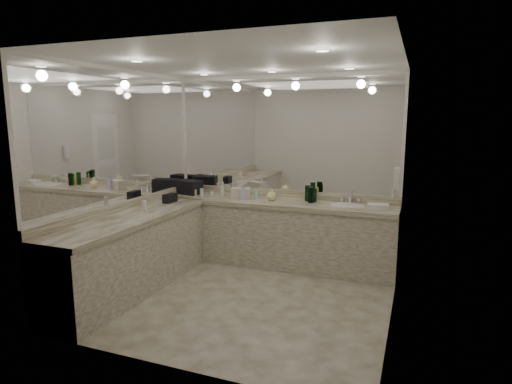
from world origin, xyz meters
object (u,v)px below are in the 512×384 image
at_px(cream_cosmetic_case, 241,193).
at_px(soap_bottle_a, 222,189).
at_px(sink, 347,206).
at_px(hand_towel, 378,206).
at_px(wall_phone, 397,179).
at_px(soap_bottle_b, 243,192).
at_px(soap_bottle_c, 272,194).
at_px(black_toiletry_bag, 189,187).

height_order(cream_cosmetic_case, soap_bottle_a, soap_bottle_a).
relative_size(sink, hand_towel, 1.74).
bearing_deg(cream_cosmetic_case, sink, -15.58).
height_order(wall_phone, cream_cosmetic_case, wall_phone).
bearing_deg(soap_bottle_b, cream_cosmetic_case, 138.49).
height_order(wall_phone, hand_towel, wall_phone).
relative_size(soap_bottle_a, soap_bottle_c, 1.10).
bearing_deg(sink, soap_bottle_b, -176.80).
bearing_deg(hand_towel, soap_bottle_b, -176.05).
bearing_deg(cream_cosmetic_case, soap_bottle_b, -57.86).
xyz_separation_m(cream_cosmetic_case, soap_bottle_a, (-0.33, 0.07, 0.02)).
relative_size(hand_towel, soap_bottle_b, 1.16).
bearing_deg(hand_towel, wall_phone, -67.50).
relative_size(cream_cosmetic_case, soap_bottle_b, 1.18).
distance_m(soap_bottle_b, soap_bottle_c, 0.40).
distance_m(sink, soap_bottle_b, 1.42).
relative_size(sink, soap_bottle_a, 2.28).
distance_m(wall_phone, cream_cosmetic_case, 2.17).
distance_m(sink, cream_cosmetic_case, 1.48).
bearing_deg(soap_bottle_b, soap_bottle_a, 161.39).
xyz_separation_m(sink, hand_towel, (0.38, 0.04, 0.03)).
bearing_deg(sink, soap_bottle_a, 178.32).
bearing_deg(sink, cream_cosmetic_case, -179.23).
height_order(wall_phone, soap_bottle_c, wall_phone).
bearing_deg(cream_cosmetic_case, soap_bottle_c, -16.15).
xyz_separation_m(black_toiletry_bag, soap_bottle_a, (0.53, 0.02, -0.01)).
bearing_deg(soap_bottle_c, hand_towel, 2.57).
bearing_deg(cream_cosmetic_case, hand_towel, -14.36).
xyz_separation_m(wall_phone, cream_cosmetic_case, (-2.09, 0.48, -0.38)).
bearing_deg(soap_bottle_b, sink, 3.20).
bearing_deg(soap_bottle_a, soap_bottle_c, -5.21).
bearing_deg(sink, soap_bottle_c, -178.98).
height_order(sink, soap_bottle_c, soap_bottle_c).
distance_m(wall_phone, soap_bottle_b, 2.09).
xyz_separation_m(wall_phone, hand_towel, (-0.23, 0.54, -0.43)).
bearing_deg(soap_bottle_c, soap_bottle_b, -171.17).
bearing_deg(wall_phone, hand_towel, 112.50).
height_order(cream_cosmetic_case, soap_bottle_b, soap_bottle_b).
relative_size(wall_phone, black_toiletry_bag, 0.66).
distance_m(wall_phone, soap_bottle_a, 2.50).
distance_m(hand_towel, soap_bottle_a, 2.19).
height_order(sink, soap_bottle_a, soap_bottle_a).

